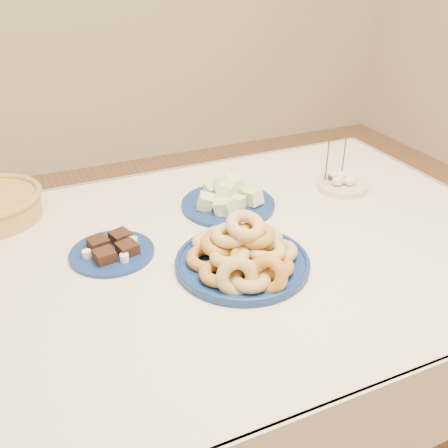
{
  "coord_description": "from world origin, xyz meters",
  "views": [
    {
      "loc": [
        -0.43,
        -1.03,
        1.46
      ],
      "look_at": [
        0.0,
        -0.05,
        0.85
      ],
      "focal_mm": 40.0,
      "sensor_mm": 36.0,
      "label": 1
    }
  ],
  "objects_px": {
    "dining_table": "(217,281)",
    "donut_platter": "(243,255)",
    "candle_holder": "(333,181)",
    "melon_plate": "(229,199)",
    "egg_bowl": "(342,185)",
    "brownie_plate": "(112,250)"
  },
  "relations": [
    {
      "from": "dining_table",
      "to": "donut_platter",
      "type": "height_order",
      "value": "donut_platter"
    },
    {
      "from": "dining_table",
      "to": "candle_holder",
      "type": "relative_size",
      "value": 10.69
    },
    {
      "from": "melon_plate",
      "to": "egg_bowl",
      "type": "xyz_separation_m",
      "value": [
        0.39,
        -0.04,
        -0.01
      ]
    },
    {
      "from": "melon_plate",
      "to": "brownie_plate",
      "type": "bearing_deg",
      "value": -162.89
    },
    {
      "from": "dining_table",
      "to": "melon_plate",
      "type": "xyz_separation_m",
      "value": [
        0.13,
        0.2,
        0.13
      ]
    },
    {
      "from": "brownie_plate",
      "to": "melon_plate",
      "type": "bearing_deg",
      "value": 17.11
    },
    {
      "from": "dining_table",
      "to": "donut_platter",
      "type": "bearing_deg",
      "value": -76.93
    },
    {
      "from": "melon_plate",
      "to": "egg_bowl",
      "type": "relative_size",
      "value": 1.68
    },
    {
      "from": "donut_platter",
      "to": "brownie_plate",
      "type": "bearing_deg",
      "value": 146.0
    },
    {
      "from": "dining_table",
      "to": "candle_holder",
      "type": "distance_m",
      "value": 0.56
    },
    {
      "from": "donut_platter",
      "to": "brownie_plate",
      "type": "height_order",
      "value": "donut_platter"
    },
    {
      "from": "melon_plate",
      "to": "candle_holder",
      "type": "distance_m",
      "value": 0.38
    },
    {
      "from": "candle_holder",
      "to": "egg_bowl",
      "type": "distance_m",
      "value": 0.04
    },
    {
      "from": "candle_holder",
      "to": "melon_plate",
      "type": "bearing_deg",
      "value": -179.78
    },
    {
      "from": "donut_platter",
      "to": "melon_plate",
      "type": "distance_m",
      "value": 0.33
    },
    {
      "from": "dining_table",
      "to": "melon_plate",
      "type": "bearing_deg",
      "value": 57.58
    },
    {
      "from": "candle_holder",
      "to": "donut_platter",
      "type": "bearing_deg",
      "value": -147.15
    },
    {
      "from": "melon_plate",
      "to": "dining_table",
      "type": "bearing_deg",
      "value": -122.42
    },
    {
      "from": "egg_bowl",
      "to": "donut_platter",
      "type": "bearing_deg",
      "value": -151.09
    },
    {
      "from": "donut_platter",
      "to": "dining_table",
      "type": "bearing_deg",
      "value": 103.07
    },
    {
      "from": "melon_plate",
      "to": "candle_holder",
      "type": "relative_size",
      "value": 1.98
    },
    {
      "from": "candle_holder",
      "to": "egg_bowl",
      "type": "relative_size",
      "value": 0.85
    }
  ]
}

